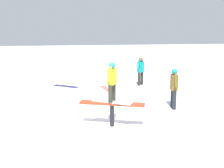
# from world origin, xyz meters

# --- Properties ---
(ground_plane) EXTENTS (60.00, 60.00, 0.00)m
(ground_plane) POSITION_xyz_m (0.00, 0.00, 0.00)
(ground_plane) COLOR white
(rail_feature) EXTENTS (2.09, 0.89, 0.81)m
(rail_feature) POSITION_xyz_m (0.00, 0.00, 0.67)
(rail_feature) COLOR black
(rail_feature) RESTS_ON ground
(snow_kicker_ramp) EXTENTS (2.16, 1.97, 0.58)m
(snow_kicker_ramp) POSITION_xyz_m (-2.05, 0.64, 0.29)
(snow_kicker_ramp) COLOR white
(snow_kicker_ramp) RESTS_ON ground
(main_rider_on_rail) EXTENTS (1.30, 0.91, 1.30)m
(main_rider_on_rail) POSITION_xyz_m (0.00, 0.00, 1.44)
(main_rider_on_rail) COLOR white
(main_rider_on_rail) RESTS_ON rail_feature
(bystander_teal) EXTENTS (0.51, 0.49, 1.45)m
(bystander_teal) POSITION_xyz_m (2.19, 6.07, 0.81)
(bystander_teal) COLOR #2A2720
(bystander_teal) RESTS_ON ground
(bystander_brown) EXTENTS (0.24, 0.67, 1.56)m
(bystander_brown) POSITION_xyz_m (2.60, 1.74, 0.88)
(bystander_brown) COLOR #23262C
(bystander_brown) RESTS_ON ground
(loose_snowboard_navy) EXTENTS (1.30, 0.95, 0.02)m
(loose_snowboard_navy) POSITION_xyz_m (-1.69, 6.17, 0.01)
(loose_snowboard_navy) COLOR navy
(loose_snowboard_navy) RESTS_ON ground
(loose_snowboard_coral) EXTENTS (0.56, 1.38, 0.02)m
(loose_snowboard_coral) POSITION_xyz_m (0.33, 5.34, 0.01)
(loose_snowboard_coral) COLOR #E06F5F
(loose_snowboard_coral) RESTS_ON ground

